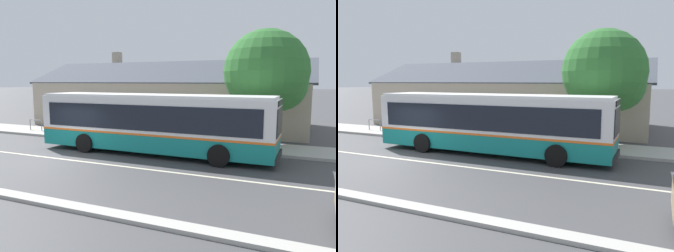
# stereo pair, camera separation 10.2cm
# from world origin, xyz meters

# --- Properties ---
(ground_plane) EXTENTS (300.00, 300.00, 0.00)m
(ground_plane) POSITION_xyz_m (0.00, 0.00, 0.00)
(ground_plane) COLOR #424244
(sidewalk_far) EXTENTS (60.00, 3.00, 0.15)m
(sidewalk_far) POSITION_xyz_m (0.00, 6.00, 0.07)
(sidewalk_far) COLOR #ADAAA3
(sidewalk_far) RESTS_ON ground
(lane_divider_stripe) EXTENTS (60.00, 0.16, 0.01)m
(lane_divider_stripe) POSITION_xyz_m (0.00, 0.00, 0.00)
(lane_divider_stripe) COLOR beige
(lane_divider_stripe) RESTS_ON ground
(community_building) EXTENTS (22.58, 9.56, 6.41)m
(community_building) POSITION_xyz_m (0.17, 13.83, 1.91)
(community_building) COLOR tan
(community_building) RESTS_ON ground
(transit_bus) EXTENTS (12.46, 2.82, 3.06)m
(transit_bus) POSITION_xyz_m (3.72, 2.90, 1.65)
(transit_bus) COLOR #147F7A
(transit_bus) RESTS_ON ground
(bench_by_building) EXTENTS (1.57, 0.51, 0.94)m
(bench_by_building) POSITION_xyz_m (-3.65, 5.65, 0.56)
(bench_by_building) COLOR brown
(bench_by_building) RESTS_ON sidewalk_far
(bench_down_street) EXTENTS (1.68, 0.51, 0.94)m
(bench_down_street) POSITION_xyz_m (1.29, 5.32, 0.57)
(bench_down_street) COLOR brown
(bench_down_street) RESTS_ON sidewalk_far
(street_tree_primary) EXTENTS (4.62, 4.62, 6.58)m
(street_tree_primary) POSITION_xyz_m (8.88, 6.87, 4.11)
(street_tree_primary) COLOR #4C3828
(street_tree_primary) RESTS_ON ground
(bike_rack) EXTENTS (1.16, 0.06, 0.78)m
(bike_rack) POSITION_xyz_m (-7.33, 5.84, 0.68)
(bike_rack) COLOR slate
(bike_rack) RESTS_ON sidewalk_far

